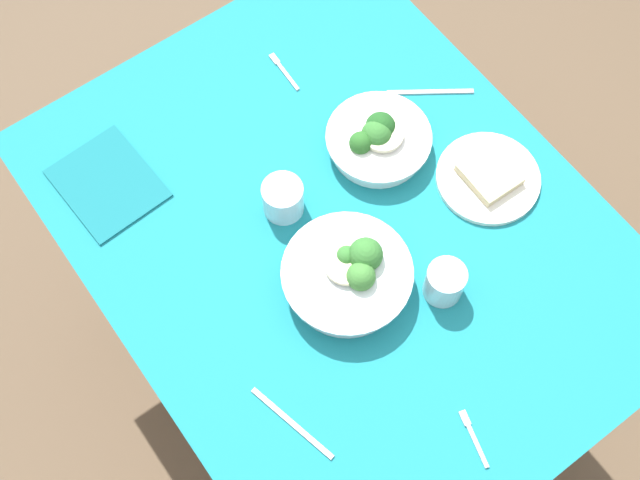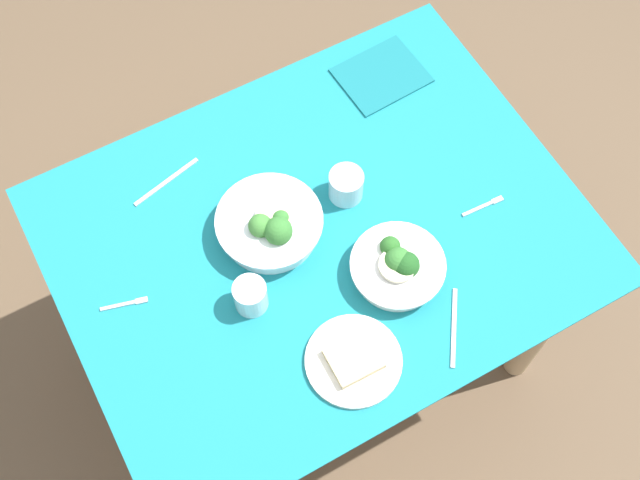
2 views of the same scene
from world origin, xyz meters
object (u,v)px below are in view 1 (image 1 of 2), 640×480
at_px(broccoli_bowl_near, 349,274).
at_px(broccoli_bowl_far, 378,139).
at_px(fork_by_far_bowl, 283,70).
at_px(water_glass_side, 445,282).
at_px(fork_by_near_bowl, 473,436).
at_px(water_glass_center, 283,198).
at_px(table_knife_left, 430,92).
at_px(bread_side_plate, 488,177).
at_px(napkin_folded_upper, 107,183).
at_px(table_knife_right, 292,423).

bearing_deg(broccoli_bowl_near, broccoli_bowl_far, 132.02).
bearing_deg(fork_by_far_bowl, water_glass_side, 178.67).
xyz_separation_m(broccoli_bowl_near, fork_by_near_bowl, (0.37, 0.00, -0.04)).
bearing_deg(water_glass_center, table_knife_left, 95.55).
distance_m(bread_side_plate, napkin_folded_upper, 0.78).
bearing_deg(water_glass_center, broccoli_bowl_far, 89.87).
bearing_deg(table_knife_left, broccoli_bowl_far, -132.18).
height_order(broccoli_bowl_near, water_glass_side, broccoli_bowl_near).
relative_size(bread_side_plate, table_knife_right, 1.12).
height_order(fork_by_far_bowl, table_knife_right, same).
relative_size(broccoli_bowl_near, water_glass_side, 3.05).
xyz_separation_m(broccoli_bowl_far, fork_by_far_bowl, (-0.28, -0.05, -0.03)).
distance_m(fork_by_near_bowl, napkin_folded_upper, 0.88).
bearing_deg(napkin_folded_upper, fork_by_near_bowl, 17.97).
height_order(broccoli_bowl_far, table_knife_right, broccoli_bowl_far).
xyz_separation_m(bread_side_plate, water_glass_center, (-0.20, -0.38, 0.03)).
distance_m(fork_by_far_bowl, table_knife_left, 0.33).
height_order(broccoli_bowl_far, fork_by_far_bowl, broccoli_bowl_far).
xyz_separation_m(water_glass_center, fork_by_far_bowl, (-0.28, 0.19, -0.04)).
distance_m(table_knife_left, table_knife_right, 0.77).
relative_size(broccoli_bowl_far, table_knife_right, 1.14).
height_order(broccoli_bowl_near, water_glass_center, broccoli_bowl_near).
height_order(table_knife_left, napkin_folded_upper, napkin_folded_upper).
distance_m(fork_by_far_bowl, table_knife_right, 0.78).
relative_size(broccoli_bowl_near, bread_side_plate, 1.17).
bearing_deg(napkin_folded_upper, table_knife_right, 2.00).
bearing_deg(broccoli_bowl_far, broccoli_bowl_near, -47.98).
bearing_deg(water_glass_side, table_knife_left, 143.50).
bearing_deg(napkin_folded_upper, fork_by_far_bowl, 92.25).
distance_m(bread_side_plate, fork_by_far_bowl, 0.51).
relative_size(bread_side_plate, fork_by_near_bowl, 2.00).
bearing_deg(fork_by_far_bowl, table_knife_left, -133.05).
xyz_separation_m(bread_side_plate, water_glass_side, (0.13, -0.23, 0.03)).
relative_size(water_glass_side, table_knife_right, 0.43).
distance_m(bread_side_plate, table_knife_right, 0.64).
bearing_deg(bread_side_plate, fork_by_far_bowl, -158.64).
bearing_deg(fork_by_near_bowl, broccoli_bowl_far, -6.21).
bearing_deg(fork_by_near_bowl, bread_side_plate, -28.37).
relative_size(broccoli_bowl_near, table_knife_right, 1.31).
distance_m(water_glass_center, fork_by_near_bowl, 0.58).
bearing_deg(broccoli_bowl_far, napkin_folded_upper, -117.28).
bearing_deg(table_knife_right, bread_side_plate, -87.97).
height_order(fork_by_far_bowl, napkin_folded_upper, napkin_folded_upper).
height_order(table_knife_left, table_knife_right, same).
height_order(water_glass_side, table_knife_right, water_glass_side).
xyz_separation_m(water_glass_side, table_knife_left, (-0.37, 0.27, -0.04)).
distance_m(water_glass_side, fork_by_near_bowl, 0.29).
distance_m(broccoli_bowl_far, fork_by_far_bowl, 0.28).
height_order(broccoli_bowl_far, bread_side_plate, broccoli_bowl_far).
height_order(water_glass_center, napkin_folded_upper, water_glass_center).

